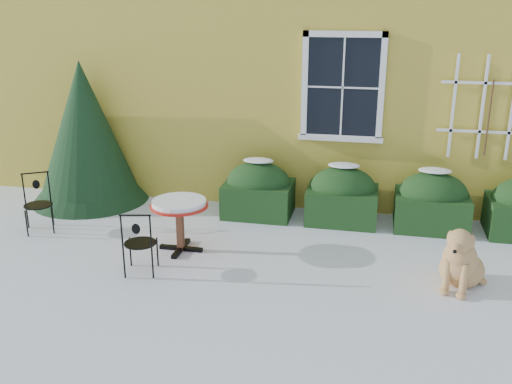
% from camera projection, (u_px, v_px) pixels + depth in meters
% --- Properties ---
extents(ground, '(80.00, 80.00, 0.00)m').
position_uv_depth(ground, '(238.00, 293.00, 6.57)').
color(ground, white).
rests_on(ground, ground).
extents(house, '(12.40, 8.40, 6.40)m').
position_uv_depth(house, '(316.00, 1.00, 12.04)').
color(house, yellow).
rests_on(house, ground).
extents(hedge_row, '(4.95, 0.80, 0.91)m').
position_uv_depth(hedge_row, '(386.00, 199.00, 8.47)').
color(hedge_row, black).
rests_on(hedge_row, ground).
extents(evergreen_shrub, '(1.92, 1.92, 2.32)m').
position_uv_depth(evergreen_shrub, '(87.00, 146.00, 9.38)').
color(evergreen_shrub, black).
rests_on(evergreen_shrub, ground).
extents(bistro_table, '(0.77, 0.77, 0.71)m').
position_uv_depth(bistro_table, '(179.00, 209.00, 7.51)').
color(bistro_table, black).
rests_on(bistro_table, ground).
extents(patio_chair_near, '(0.43, 0.43, 0.82)m').
position_uv_depth(patio_chair_near, '(139.00, 242.00, 6.92)').
color(patio_chair_near, black).
rests_on(patio_chair_near, ground).
extents(patio_chair_far, '(0.51, 0.51, 0.84)m').
position_uv_depth(patio_chair_far, '(38.00, 203.00, 8.26)').
color(patio_chair_far, black).
rests_on(patio_chair_far, ground).
extents(dog, '(0.68, 0.88, 0.82)m').
position_uv_depth(dog, '(460.00, 262.00, 6.58)').
color(dog, tan).
rests_on(dog, ground).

